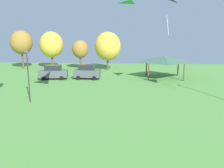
{
  "coord_description": "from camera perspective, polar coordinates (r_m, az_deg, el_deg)",
  "views": [
    {
      "loc": [
        1.98,
        3.18,
        7.17
      ],
      "look_at": [
        1.14,
        15.73,
        4.46
      ],
      "focal_mm": 38.0,
      "sensor_mm": 36.0,
      "label": 1
    }
  ],
  "objects": [
    {
      "name": "kite_flying_1",
      "position": [
        29.3,
        12.04,
        17.88
      ],
      "size": [
        2.17,
        2.64,
        3.7
      ],
      "color": "black"
    },
    {
      "name": "treeline_tree_0",
      "position": [
        51.46,
        -20.98,
        9.3
      ],
      "size": [
        4.34,
        4.34,
        7.72
      ],
      "color": "brown",
      "rests_on": "ground"
    },
    {
      "name": "treeline_tree_3",
      "position": [
        46.4,
        -1.04,
        9.06
      ],
      "size": [
        5.03,
        5.03,
        7.44
      ],
      "color": "brown",
      "rests_on": "ground"
    },
    {
      "name": "kite_flying_0",
      "position": [
        26.55,
        4.63,
        18.45
      ],
      "size": [
        1.92,
        1.73,
        0.37
      ],
      "color": "green"
    },
    {
      "name": "light_post_2",
      "position": [
        25.98,
        -19.52,
        2.5
      ],
      "size": [
        0.36,
        0.2,
        5.47
      ],
      "color": "#2D2D33",
      "rests_on": "ground"
    },
    {
      "name": "treeline_tree_2",
      "position": [
        48.27,
        -7.67,
        8.28
      ],
      "size": [
        3.26,
        3.26,
        5.81
      ],
      "color": "brown",
      "rests_on": "ground"
    },
    {
      "name": "park_pavilion",
      "position": [
        39.06,
        12.54,
        5.86
      ],
      "size": [
        6.91,
        5.74,
        3.6
      ],
      "color": "brown",
      "rests_on": "ground"
    },
    {
      "name": "parked_car_leftmost",
      "position": [
        38.56,
        -13.94,
        2.77
      ],
      "size": [
        4.62,
        2.41,
        2.25
      ],
      "rotation": [
        0.0,
        0.0,
        0.13
      ],
      "color": "#4C5156",
      "rests_on": "ground"
    },
    {
      "name": "treeline_tree_1",
      "position": [
        50.38,
        -14.37,
        9.18
      ],
      "size": [
        4.74,
        4.74,
        7.49
      ],
      "color": "brown",
      "rests_on": "ground"
    },
    {
      "name": "parked_car_second_from_left",
      "position": [
        37.83,
        -5.95,
        2.93
      ],
      "size": [
        4.2,
        2.27,
        2.32
      ],
      "rotation": [
        0.0,
        0.0,
        -0.06
      ],
      "color": "#4C5156",
      "rests_on": "ground"
    }
  ]
}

